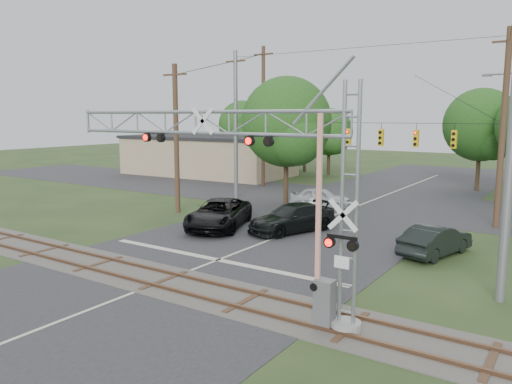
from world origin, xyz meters
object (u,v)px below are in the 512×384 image
Objects in this scene: traffic_signal_span at (361,130)px; car_dark at (292,218)px; commercial_building at (208,155)px; sedan_silver at (320,198)px; pickup_black at (219,214)px; crossing_gantry at (248,171)px.

traffic_signal_span is 9.06m from car_dark.
traffic_signal_span reaches higher than commercial_building.
pickup_black is at bearing 150.35° from sedan_silver.
crossing_gantry is 2.86× the size of sedan_silver.
car_dark is at bearing 112.21° from crossing_gantry.
crossing_gantry is 2.27× the size of car_dark.
sedan_silver is (-2.93, 0.03, -4.89)m from traffic_signal_span.
sedan_silver is (-6.41, 18.39, -4.02)m from crossing_gantry.
traffic_signal_span is 3.18× the size of pickup_black.
commercial_building reaches higher than pickup_black.
crossing_gantry is 19.89m from sedan_silver.
traffic_signal_span is at bearing 40.64° from pickup_black.
crossing_gantry reaches higher than commercial_building.
pickup_black reaches higher than car_dark.
crossing_gantry is 39.59m from commercial_building.
crossing_gantry is 0.65× the size of commercial_building.
car_dark is 0.29× the size of commercial_building.
commercial_building reaches higher than car_dark.
pickup_black is 4.35m from car_dark.
pickup_black is at bearing -52.06° from commercial_building.
car_dark is 7.90m from sedan_silver.
sedan_silver is 22.68m from commercial_building.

